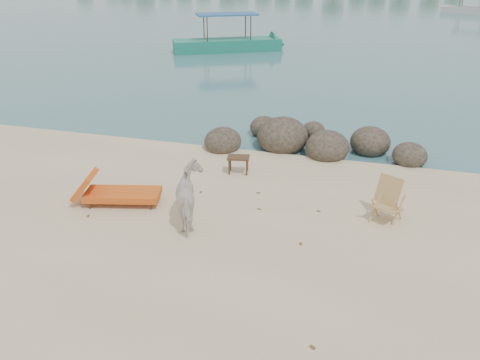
# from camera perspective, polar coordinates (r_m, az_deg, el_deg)

# --- Properties ---
(boulders) EXTENTS (6.44, 2.92, 1.16)m
(boulders) POSITION_cam_1_polar(r_m,az_deg,el_deg) (14.33, 8.04, 4.71)
(boulders) COLOR #2F281F
(boulders) RESTS_ON ground
(cow) EXTENTS (1.24, 1.62, 1.25)m
(cow) POSITION_cam_1_polar(r_m,az_deg,el_deg) (10.06, -5.92, -2.16)
(cow) COLOR silver
(cow) RESTS_ON ground
(side_table) EXTENTS (0.63, 0.47, 0.46)m
(side_table) POSITION_cam_1_polar(r_m,az_deg,el_deg) (12.47, -0.19, 1.74)
(side_table) COLOR #352815
(side_table) RESTS_ON ground
(lounge_chair) EXTENTS (2.29, 1.24, 0.65)m
(lounge_chair) POSITION_cam_1_polar(r_m,az_deg,el_deg) (11.26, -14.15, -1.36)
(lounge_chair) COLOR #C44417
(lounge_chair) RESTS_ON ground
(deck_chair) EXTENTS (0.83, 0.85, 0.93)m
(deck_chair) POSITION_cam_1_polar(r_m,az_deg,el_deg) (10.63, 17.56, -2.68)
(deck_chair) COLOR tan
(deck_chair) RESTS_ON ground
(boat_near) EXTENTS (7.26, 4.84, 3.55)m
(boat_near) POSITION_cam_1_polar(r_m,az_deg,el_deg) (29.63, -1.61, 18.91)
(boat_near) COLOR #1A7962
(boat_near) RESTS_ON water
(dead_leaves) EXTENTS (8.21, 6.92, 0.00)m
(dead_leaves) POSITION_cam_1_polar(r_m,az_deg,el_deg) (8.67, -1.96, -11.97)
(dead_leaves) COLOR brown
(dead_leaves) RESTS_ON ground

